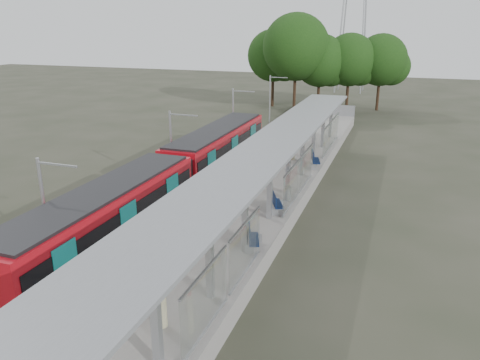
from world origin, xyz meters
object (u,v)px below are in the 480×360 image
at_px(info_pillar_near, 161,308).
at_px(info_pillar_far, 293,150).
at_px(bench_near, 252,237).
at_px(litter_bin, 288,193).
at_px(train, 173,177).
at_px(bench_mid, 276,202).
at_px(bench_far, 314,159).

height_order(info_pillar_near, info_pillar_far, info_pillar_far).
height_order(bench_near, litter_bin, bench_near).
bearing_deg(info_pillar_near, bench_near, 71.19).
xyz_separation_m(train, litter_bin, (6.76, 1.29, -0.65)).
bearing_deg(train, bench_near, -38.49).
height_order(bench_near, bench_mid, bench_mid).
relative_size(bench_near, bench_far, 0.89).
xyz_separation_m(bench_far, info_pillar_near, (-1.32, -20.28, 0.11)).
distance_m(bench_far, info_pillar_near, 20.33).
relative_size(bench_mid, info_pillar_far, 0.90).
bearing_deg(info_pillar_far, bench_near, -97.41).
bearing_deg(info_pillar_near, bench_mid, 75.70).
xyz_separation_m(bench_mid, bench_far, (0.40, 9.02, 0.06)).
height_order(train, info_pillar_near, train).
bearing_deg(train, info_pillar_far, 63.04).
height_order(bench_mid, litter_bin, bench_mid).
distance_m(bench_near, info_pillar_near, 6.68).
xyz_separation_m(bench_near, info_pillar_near, (-1.07, -6.59, 0.18)).
bearing_deg(litter_bin, train, -169.22).
height_order(bench_mid, info_pillar_near, info_pillar_near).
relative_size(train, info_pillar_far, 15.89).
xyz_separation_m(train, bench_near, (6.71, -5.34, -0.52)).
bearing_deg(bench_near, info_pillar_near, -119.11).
height_order(info_pillar_far, litter_bin, info_pillar_far).
height_order(bench_far, info_pillar_near, info_pillar_near).
relative_size(bench_far, info_pillar_near, 1.07).
bearing_deg(train, litter_bin, 10.78).
bearing_deg(bench_near, info_pillar_far, 76.45).
bearing_deg(info_pillar_far, info_pillar_near, -102.12).
bearing_deg(bench_mid, info_pillar_far, 73.81).
xyz_separation_m(train, bench_far, (6.96, 8.35, -0.45)).
height_order(bench_near, bench_far, bench_far).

